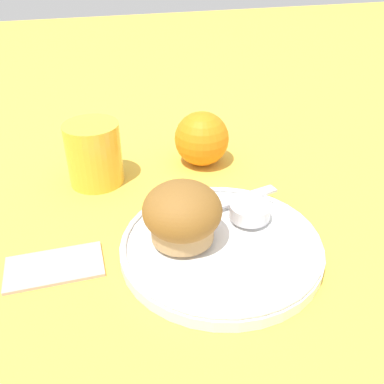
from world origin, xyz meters
TOP-DOWN VIEW (x-y plane):
  - ground_plane at (0.00, 0.00)m, footprint 3.00×3.00m
  - plate at (-0.01, -0.03)m, footprint 0.23×0.23m
  - muffin at (-0.05, -0.01)m, footprint 0.09×0.09m
  - cream_ramekin at (0.04, 0.01)m, footprint 0.05×0.05m
  - berry_pair at (-0.02, 0.01)m, footprint 0.03×0.01m
  - butter_knife at (0.01, 0.04)m, footprint 0.17×0.05m
  - orange_fruit at (0.03, 0.19)m, footprint 0.08×0.08m
  - juice_glass at (-0.13, 0.18)m, footprint 0.08×0.08m
  - folded_napkin at (-0.20, 0.00)m, footprint 0.11×0.06m

SIDE VIEW (x-z plane):
  - ground_plane at x=0.00m, z-range 0.00..0.00m
  - folded_napkin at x=-0.20m, z-range 0.00..0.01m
  - plate at x=-0.01m, z-range 0.00..0.02m
  - butter_knife at x=0.01m, z-range 0.02..0.02m
  - berry_pair at x=-0.02m, z-range 0.02..0.03m
  - cream_ramekin at x=0.04m, z-range 0.02..0.04m
  - orange_fruit at x=0.03m, z-range 0.00..0.08m
  - juice_glass at x=-0.13m, z-range 0.00..0.09m
  - muffin at x=-0.05m, z-range 0.02..0.09m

